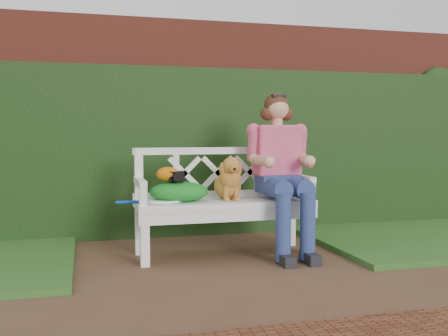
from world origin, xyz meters
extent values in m
plane|color=#4E3423|center=(0.00, 0.00, 0.00)|extent=(60.00, 60.00, 0.00)
cube|color=brown|center=(0.00, 1.90, 1.10)|extent=(10.00, 0.30, 2.20)
cube|color=#234416|center=(0.00, 1.68, 0.85)|extent=(10.00, 0.18, 1.70)
cube|color=#27531C|center=(2.40, 0.90, 0.03)|extent=(2.60, 2.00, 0.05)
cube|color=black|center=(-0.28, 0.70, 0.69)|extent=(0.13, 0.10, 0.08)
ellipsoid|color=#C35F0A|center=(-0.34, 0.72, 0.71)|extent=(0.19, 0.14, 0.12)
camera|label=1|loc=(-1.01, -3.57, 1.06)|focal=42.00mm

